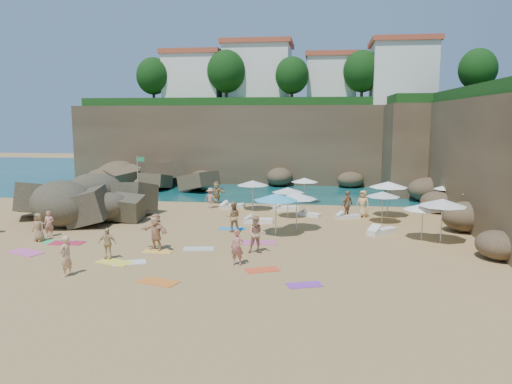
# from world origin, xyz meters

# --- Properties ---
(ground) EXTENTS (120.00, 120.00, 0.00)m
(ground) POSITION_xyz_m (0.00, 0.00, 0.00)
(ground) COLOR tan
(ground) RESTS_ON ground
(seawater) EXTENTS (120.00, 120.00, 0.00)m
(seawater) POSITION_xyz_m (0.00, 30.00, 0.00)
(seawater) COLOR #0C4751
(seawater) RESTS_ON ground
(cliff_back) EXTENTS (44.00, 8.00, 8.00)m
(cliff_back) POSITION_xyz_m (2.00, 25.00, 4.00)
(cliff_back) COLOR brown
(cliff_back) RESTS_ON ground
(cliff_right) EXTENTS (8.00, 30.00, 8.00)m
(cliff_right) POSITION_xyz_m (19.00, 8.00, 4.00)
(cliff_right) COLOR brown
(cliff_right) RESTS_ON ground
(cliff_corner) EXTENTS (10.00, 12.00, 8.00)m
(cliff_corner) POSITION_xyz_m (17.00, 20.00, 4.00)
(cliff_corner) COLOR brown
(cliff_corner) RESTS_ON ground
(rock_promontory) EXTENTS (12.00, 7.00, 2.00)m
(rock_promontory) POSITION_xyz_m (-11.00, 16.00, 0.00)
(rock_promontory) COLOR brown
(rock_promontory) RESTS_ON ground
(clifftop_buildings) EXTENTS (28.48, 9.48, 7.00)m
(clifftop_buildings) POSITION_xyz_m (2.96, 25.79, 11.24)
(clifftop_buildings) COLOR white
(clifftop_buildings) RESTS_ON cliff_back
(clifftop_trees) EXTENTS (35.60, 23.82, 4.40)m
(clifftop_trees) POSITION_xyz_m (4.78, 19.52, 11.26)
(clifftop_trees) COLOR #11380F
(clifftop_trees) RESTS_ON ground
(marina_masts) EXTENTS (3.10, 0.10, 6.00)m
(marina_masts) POSITION_xyz_m (-16.50, 30.00, 3.00)
(marina_masts) COLOR white
(marina_masts) RESTS_ON ground
(rock_outcrop) EXTENTS (7.61, 5.95, 2.89)m
(rock_outcrop) POSITION_xyz_m (-9.86, 2.48, 0.00)
(rock_outcrop) COLOR brown
(rock_outcrop) RESTS_ON ground
(flag_pole) EXTENTS (0.69, 0.08, 3.52)m
(flag_pole) POSITION_xyz_m (-9.54, 12.39, 2.25)
(flag_pole) COLOR silver
(flag_pole) RESTS_ON ground
(parasol_0) EXTENTS (2.36, 2.36, 2.23)m
(parasol_0) POSITION_xyz_m (1.20, 7.08, 2.05)
(parasol_0) COLOR silver
(parasol_0) RESTS_ON ground
(parasol_1) EXTENTS (2.15, 2.15, 2.04)m
(parasol_1) POSITION_xyz_m (4.87, 10.74, 1.87)
(parasol_1) COLOR silver
(parasol_1) RESTS_ON ground
(parasol_2) EXTENTS (2.61, 2.61, 2.47)m
(parasol_2) POSITION_xyz_m (10.77, 5.89, 2.27)
(parasol_2) COLOR silver
(parasol_2) RESTS_ON ground
(parasol_3) EXTENTS (2.08, 2.08, 1.97)m
(parasol_3) POSITION_xyz_m (15.36, 8.54, 1.80)
(parasol_3) COLOR silver
(parasol_3) RESTS_ON ground
(parasol_4) EXTENTS (2.60, 2.60, 2.46)m
(parasol_4) POSITION_xyz_m (16.24, 3.26, 2.26)
(parasol_4) COLOR silver
(parasol_4) RESTS_ON ground
(parasol_5) EXTENTS (2.45, 2.45, 2.32)m
(parasol_5) POSITION_xyz_m (4.77, 0.96, 2.13)
(parasol_5) COLOR silver
(parasol_5) RESTS_ON ground
(parasol_7) EXTENTS (2.20, 2.20, 2.08)m
(parasol_7) POSITION_xyz_m (10.17, 3.76, 1.91)
(parasol_7) COLOR silver
(parasol_7) RESTS_ON ground
(parasol_8) EXTENTS (2.18, 2.18, 2.06)m
(parasol_8) POSITION_xyz_m (11.87, -0.55, 1.89)
(parasol_8) COLOR silver
(parasol_8) RESTS_ON ground
(parasol_9) EXTENTS (2.21, 2.21, 2.09)m
(parasol_9) POSITION_xyz_m (3.97, 4.77, 1.92)
(parasol_9) COLOR silver
(parasol_9) RESTS_ON ground
(parasol_10) EXTENTS (2.62, 2.62, 2.48)m
(parasol_10) POSITION_xyz_m (3.64, -0.55, 2.28)
(parasol_10) COLOR silver
(parasol_10) RESTS_ON ground
(parasol_11) EXTENTS (2.59, 2.59, 2.45)m
(parasol_11) POSITION_xyz_m (12.79, -1.07, 2.25)
(parasol_11) COLOR silver
(parasol_11) RESTS_ON ground
(lounger_0) EXTENTS (1.98, 1.47, 0.30)m
(lounger_0) POSITION_xyz_m (-0.45, 7.77, 0.15)
(lounger_0) COLOR silver
(lounger_0) RESTS_ON ground
(lounger_1) EXTENTS (1.98, 1.03, 0.29)m
(lounger_1) POSITION_xyz_m (3.64, 7.41, 0.15)
(lounger_1) COLOR white
(lounger_1) RESTS_ON ground
(lounger_2) EXTENTS (1.74, 1.01, 0.26)m
(lounger_2) POSITION_xyz_m (8.06, 5.01, 0.13)
(lounger_2) COLOR silver
(lounger_2) RESTS_ON ground
(lounger_3) EXTENTS (1.92, 0.84, 0.29)m
(lounger_3) POSITION_xyz_m (2.19, 2.75, 0.14)
(lounger_3) COLOR white
(lounger_3) RESTS_ON ground
(lounger_4) EXTENTS (1.66, 1.24, 0.25)m
(lounger_4) POSITION_xyz_m (5.47, 5.41, 0.12)
(lounger_4) COLOR white
(lounger_4) RESTS_ON ground
(lounger_5) EXTENTS (1.89, 1.84, 0.31)m
(lounger_5) POSITION_xyz_m (9.85, 0.68, 0.15)
(lounger_5) COLOR white
(lounger_5) RESTS_ON ground
(towel_1) EXTENTS (2.12, 1.62, 0.03)m
(towel_1) POSITION_xyz_m (-8.64, -6.00, 0.02)
(towel_1) COLOR #E258A3
(towel_1) RESTS_ON ground
(towel_2) EXTENTS (1.87, 1.33, 0.03)m
(towel_2) POSITION_xyz_m (-0.44, -9.53, 0.01)
(towel_2) COLOR orange
(towel_2) RESTS_ON ground
(towel_3) EXTENTS (1.73, 0.98, 0.03)m
(towel_3) POSITION_xyz_m (-8.10, -3.73, 0.01)
(towel_3) COLOR #38C66C
(towel_3) RESTS_ON ground
(towel_4) EXTENTS (1.92, 1.35, 0.03)m
(towel_4) POSITION_xyz_m (-3.44, -7.04, 0.02)
(towel_4) COLOR #FFEB43
(towel_4) RESTS_ON ground
(towel_5) EXTENTS (1.72, 1.32, 0.03)m
(towel_5) POSITION_xyz_m (-2.72, -7.01, 0.01)
(towel_5) COLOR white
(towel_5) RESTS_ON ground
(towel_6) EXTENTS (1.61, 1.18, 0.03)m
(towel_6) POSITION_xyz_m (5.65, -9.08, 0.01)
(towel_6) COLOR purple
(towel_6) RESTS_ON ground
(towel_7) EXTENTS (1.85, 1.00, 0.03)m
(towel_7) POSITION_xyz_m (-7.51, -3.91, 0.02)
(towel_7) COLOR #C92343
(towel_7) RESTS_ON ground
(towel_8) EXTENTS (1.75, 1.03, 0.03)m
(towel_8) POSITION_xyz_m (0.83, 0.77, 0.01)
(towel_8) COLOR #268FCF
(towel_8) RESTS_ON ground
(towel_9) EXTENTS (1.95, 1.15, 0.03)m
(towel_9) POSITION_xyz_m (2.88, -2.40, 0.02)
(towel_9) COLOR #D4529C
(towel_9) RESTS_ON ground
(towel_10) EXTENTS (1.71, 1.29, 0.03)m
(towel_10) POSITION_xyz_m (3.68, -7.28, 0.01)
(towel_10) COLOR #F55026
(towel_10) RESTS_ON ground
(towel_11) EXTENTS (1.85, 0.97, 0.03)m
(towel_11) POSITION_xyz_m (-8.49, 2.66, 0.02)
(towel_11) COLOR #38C565
(towel_11) RESTS_ON ground
(towel_12) EXTENTS (1.55, 0.82, 0.03)m
(towel_12) POSITION_xyz_m (-2.02, -4.93, 0.01)
(towel_12) COLOR yellow
(towel_12) RESTS_ON ground
(towel_13) EXTENTS (1.70, 1.03, 0.03)m
(towel_13) POSITION_xyz_m (-0.07, -4.12, 0.01)
(towel_13) COLOR silver
(towel_13) RESTS_ON ground
(person_stand_0) EXTENTS (0.61, 0.46, 1.49)m
(person_stand_0) POSITION_xyz_m (-9.29, -2.61, 0.75)
(person_stand_0) COLOR tan
(person_stand_0) RESTS_ON ground
(person_stand_1) EXTENTS (0.96, 0.79, 1.83)m
(person_stand_1) POSITION_xyz_m (1.02, 0.03, 0.92)
(person_stand_1) COLOR tan
(person_stand_1) RESTS_ON ground
(person_stand_2) EXTENTS (1.07, 0.66, 1.55)m
(person_stand_2) POSITION_xyz_m (-2.09, 7.55, 0.77)
(person_stand_2) COLOR tan
(person_stand_2) RESTS_ON ground
(person_stand_3) EXTENTS (1.07, 1.15, 1.90)m
(person_stand_3) POSITION_xyz_m (7.99, 5.03, 0.95)
(person_stand_3) COLOR #A47652
(person_stand_3) RESTS_ON ground
(person_stand_4) EXTENTS (1.04, 0.84, 1.87)m
(person_stand_4) POSITION_xyz_m (9.07, 5.61, 0.93)
(person_stand_4) COLOR tan
(person_stand_4) RESTS_ON ground
(person_stand_5) EXTENTS (1.71, 0.74, 1.78)m
(person_stand_5) POSITION_xyz_m (-2.08, 9.63, 0.89)
(person_stand_5) COLOR #A68753
(person_stand_5) RESTS_ON ground
(person_stand_6) EXTENTS (0.56, 0.73, 1.79)m
(person_stand_6) POSITION_xyz_m (-4.66, -9.26, 0.90)
(person_stand_6) COLOR #DFA97F
(person_stand_6) RESTS_ON ground
(person_lie_1) EXTENTS (0.99, 1.57, 0.37)m
(person_lie_1) POSITION_xyz_m (-3.98, -6.57, 0.18)
(person_lie_1) COLOR tan
(person_lie_1) RESTS_ON ground
(person_lie_2) EXTENTS (1.16, 1.70, 0.41)m
(person_lie_2) POSITION_xyz_m (-9.28, -3.70, 0.21)
(person_lie_2) COLOR #94704A
(person_lie_2) RESTS_ON ground
(person_lie_3) EXTENTS (2.36, 2.43, 0.50)m
(person_lie_3) POSITION_xyz_m (-2.21, -4.62, 0.25)
(person_lie_3) COLOR tan
(person_lie_3) RESTS_ON ground
(person_lie_4) EXTENTS (0.69, 1.68, 0.39)m
(person_lie_4) POSITION_xyz_m (2.43, -6.68, 0.20)
(person_lie_4) COLOR #BB6C5D
(person_lie_4) RESTS_ON ground
(person_lie_5) EXTENTS (1.16, 1.99, 0.71)m
(person_lie_5) POSITION_xyz_m (3.05, -4.52, 0.36)
(person_lie_5) COLOR tan
(person_lie_5) RESTS_ON ground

